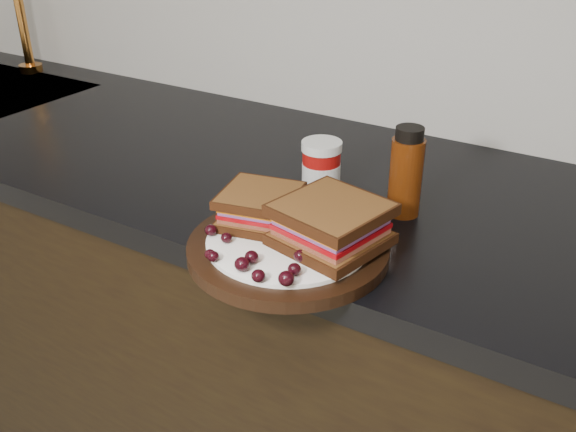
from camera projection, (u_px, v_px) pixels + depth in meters
name	position (u px, v px, depth m)	size (l,w,h in m)	color
base_cabinets	(338.00, 394.00, 1.31)	(3.96, 0.58, 0.86)	black
countertop	(348.00, 197.00, 1.10)	(3.98, 0.60, 0.04)	black
faucet	(22.00, 18.00, 1.66)	(0.06, 0.22, 0.28)	#C97B32
plate	(288.00, 248.00, 0.89)	(0.28, 0.28, 0.02)	black
sandwich_left	(260.00, 207.00, 0.91)	(0.11, 0.11, 0.05)	brown
sandwich_right	(331.00, 224.00, 0.86)	(0.13, 0.13, 0.06)	brown
grape_0	(211.00, 230.00, 0.89)	(0.02, 0.02, 0.02)	black
grape_1	(226.00, 238.00, 0.87)	(0.02, 0.02, 0.01)	black
grape_2	(210.00, 254.00, 0.83)	(0.01, 0.01, 0.01)	black
grape_3	(213.00, 256.00, 0.83)	(0.02, 0.02, 0.01)	black
grape_4	(242.00, 264.00, 0.81)	(0.02, 0.02, 0.02)	black
grape_5	(252.00, 257.00, 0.82)	(0.02, 0.02, 0.02)	black
grape_6	(258.00, 276.00, 0.79)	(0.02, 0.02, 0.02)	black
grape_7	(286.00, 279.00, 0.78)	(0.02, 0.02, 0.02)	black
grape_8	(294.00, 269.00, 0.80)	(0.02, 0.02, 0.02)	black
grape_9	(300.00, 256.00, 0.83)	(0.02, 0.02, 0.02)	black
grape_10	(340.00, 264.00, 0.81)	(0.02, 0.02, 0.02)	black
grape_11	(329.00, 253.00, 0.83)	(0.02, 0.02, 0.02)	black
grape_12	(339.00, 246.00, 0.85)	(0.02, 0.02, 0.02)	black
grape_13	(352.00, 235.00, 0.87)	(0.02, 0.02, 0.02)	black
grape_14	(346.00, 233.00, 0.88)	(0.02, 0.02, 0.02)	black
grape_15	(289.00, 217.00, 0.92)	(0.02, 0.02, 0.02)	black
grape_16	(258.00, 214.00, 0.93)	(0.02, 0.02, 0.01)	black
grape_17	(256.00, 212.00, 0.93)	(0.02, 0.02, 0.02)	black
grape_18	(232.00, 217.00, 0.92)	(0.02, 0.02, 0.02)	black
grape_19	(232.00, 222.00, 0.90)	(0.02, 0.02, 0.02)	black
grape_20	(269.00, 218.00, 0.92)	(0.02, 0.02, 0.02)	black
grape_21	(261.00, 217.00, 0.92)	(0.02, 0.02, 0.02)	black
grape_22	(250.00, 223.00, 0.91)	(0.02, 0.02, 0.01)	black
condiment_jar	(321.00, 169.00, 1.03)	(0.06, 0.06, 0.10)	#950D0A
oil_bottle	(406.00, 172.00, 0.97)	(0.05, 0.05, 0.14)	#4C1E07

